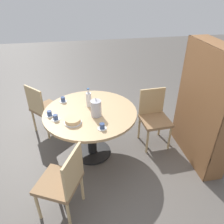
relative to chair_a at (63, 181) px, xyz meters
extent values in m
plane|color=#56514C|center=(-0.91, 0.38, -0.47)|extent=(14.00, 14.00, 0.00)
cylinder|color=black|center=(-0.91, 0.38, -0.46)|extent=(0.55, 0.55, 0.03)
cylinder|color=black|center=(-0.91, 0.38, -0.11)|extent=(0.13, 0.13, 0.68)
cylinder|color=tan|center=(-0.91, 0.38, 0.25)|extent=(1.27, 1.27, 0.04)
cylinder|color=tan|center=(-0.27, -0.14, -0.27)|extent=(0.03, 0.03, 0.41)
cylinder|color=tan|center=(0.05, -0.30, -0.27)|extent=(0.03, 0.03, 0.41)
cylinder|color=tan|center=(-0.11, 0.19, -0.27)|extent=(0.03, 0.03, 0.41)
cylinder|color=tan|center=(0.21, 0.03, -0.27)|extent=(0.03, 0.03, 0.41)
cube|color=#93704C|center=(-0.03, -0.06, -0.04)|extent=(0.56, 0.56, 0.04)
cube|color=tan|center=(0.06, 0.12, 0.19)|extent=(0.37, 0.20, 0.43)
cylinder|color=tan|center=(-0.78, 1.19, -0.27)|extent=(0.03, 0.03, 0.41)
cylinder|color=tan|center=(-0.80, 1.55, -0.27)|extent=(0.03, 0.03, 0.41)
cylinder|color=tan|center=(-1.14, 1.17, -0.27)|extent=(0.03, 0.03, 0.41)
cylinder|color=tan|center=(-1.16, 1.53, -0.27)|extent=(0.03, 0.03, 0.41)
cube|color=#93704C|center=(-0.97, 1.36, -0.04)|extent=(0.44, 0.44, 0.04)
cube|color=tan|center=(-1.16, 1.35, 0.19)|extent=(0.05, 0.40, 0.43)
cylinder|color=tan|center=(-1.62, -0.03, -0.27)|extent=(0.03, 0.03, 0.41)
cylinder|color=tan|center=(-1.89, -0.27, -0.27)|extent=(0.03, 0.03, 0.41)
cylinder|color=tan|center=(-1.38, -0.30, -0.27)|extent=(0.03, 0.03, 0.41)
cylinder|color=tan|center=(-1.65, -0.54, -0.27)|extent=(0.03, 0.03, 0.41)
cube|color=#93704C|center=(-1.63, -0.28, -0.04)|extent=(0.59, 0.59, 0.04)
cube|color=tan|center=(-1.50, -0.43, 0.19)|extent=(0.31, 0.29, 0.43)
cube|color=brown|center=(-1.11, 1.89, 0.35)|extent=(0.04, 0.28, 1.64)
cube|color=brown|center=(-0.61, 1.76, 0.35)|extent=(1.04, 0.02, 1.64)
cube|color=brown|center=(-0.61, 1.89, -0.46)|extent=(0.96, 0.27, 0.04)
cube|color=brown|center=(-0.61, 1.89, -0.15)|extent=(0.96, 0.27, 0.04)
cube|color=brown|center=(-0.61, 1.89, 0.18)|extent=(0.96, 0.27, 0.04)
cube|color=brown|center=(-0.61, 1.89, 0.51)|extent=(0.96, 0.27, 0.04)
cube|color=brown|center=(-0.61, 1.89, 0.84)|extent=(0.96, 0.27, 0.04)
cube|color=brown|center=(-0.61, 1.89, 1.15)|extent=(0.96, 0.27, 0.04)
cube|color=teal|center=(-0.32, 1.87, -0.31)|extent=(0.37, 0.21, 0.25)
cube|color=beige|center=(-0.90, 1.87, -0.31)|extent=(0.37, 0.21, 0.26)
cube|color=black|center=(-0.32, 1.87, 0.00)|extent=(0.39, 0.21, 0.26)
cube|color=#234793|center=(-0.90, 1.87, -0.03)|extent=(0.39, 0.21, 0.20)
cube|color=#B72D28|center=(-0.31, 1.87, 0.30)|extent=(0.36, 0.21, 0.21)
cube|color=gold|center=(-0.91, 1.87, 0.31)|extent=(0.36, 0.21, 0.22)
cube|color=orange|center=(-0.33, 1.87, 0.64)|extent=(0.40, 0.21, 0.23)
cube|color=#703384|center=(-0.89, 1.87, 0.63)|extent=(0.40, 0.21, 0.21)
cube|color=teal|center=(-0.87, 1.87, 0.97)|extent=(0.45, 0.21, 0.22)
cylinder|color=silver|center=(-0.79, 0.45, 0.38)|extent=(0.14, 0.14, 0.22)
cone|color=silver|center=(-0.79, 0.45, 0.49)|extent=(0.13, 0.13, 0.02)
sphere|color=silver|center=(-0.79, 0.45, 0.51)|extent=(0.02, 0.02, 0.02)
cylinder|color=silver|center=(-1.05, 0.38, 0.37)|extent=(0.07, 0.07, 0.20)
cylinder|color=silver|center=(-1.05, 0.38, 0.50)|extent=(0.03, 0.03, 0.06)
cylinder|color=#2D5184|center=(-1.05, 0.38, 0.53)|extent=(0.04, 0.04, 0.01)
cylinder|color=silver|center=(-0.67, 0.14, 0.27)|extent=(0.22, 0.22, 0.01)
cylinder|color=#DBB784|center=(-0.67, 0.14, 0.30)|extent=(0.19, 0.19, 0.05)
cylinder|color=silver|center=(-1.25, 0.02, 0.27)|extent=(0.11, 0.11, 0.01)
cylinder|color=#334775|center=(-1.25, 0.02, 0.31)|extent=(0.06, 0.06, 0.06)
cylinder|color=silver|center=(-0.89, -0.15, 0.27)|extent=(0.11, 0.11, 0.01)
cylinder|color=#334775|center=(-0.89, -0.15, 0.31)|extent=(0.06, 0.06, 0.06)
cylinder|color=silver|center=(-0.78, -0.07, 0.27)|extent=(0.11, 0.11, 0.01)
cylinder|color=#334775|center=(-0.78, -0.07, 0.31)|extent=(0.06, 0.06, 0.06)
cylinder|color=silver|center=(-0.49, 0.49, 0.27)|extent=(0.11, 0.11, 0.01)
cylinder|color=#334775|center=(-0.49, 0.49, 0.31)|extent=(0.06, 0.06, 0.06)
camera|label=1|loc=(1.62, 0.23, 1.82)|focal=35.00mm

